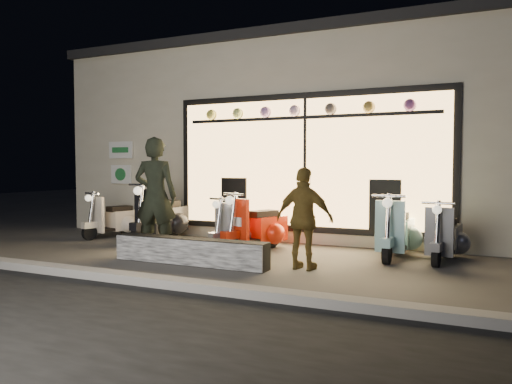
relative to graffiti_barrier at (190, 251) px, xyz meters
The scene contains 12 objects.
ground 0.69m from the graffiti_barrier, 77.90° to the left, with size 40.00×40.00×0.00m, color #383533.
kerb 1.36m from the graffiti_barrier, 84.11° to the right, with size 40.00×0.25×0.12m, color slate.
shop_building 5.95m from the graffiti_barrier, 88.54° to the left, with size 10.20×6.23×4.20m.
graffiti_barrier is the anchor object (origin of this frame).
scooter_silver 1.64m from the graffiti_barrier, 86.50° to the left, with size 0.66×1.26×0.90m.
scooter_red 1.75m from the graffiti_barrier, 75.94° to the left, with size 0.78×1.36×0.99m.
scooter_black 2.67m from the graffiti_barrier, 133.31° to the left, with size 0.50×1.54×1.11m.
scooter_cream 3.54m from the graffiti_barrier, 147.52° to the left, with size 0.64×1.28×0.92m.
scooter_blue 3.38m from the graffiti_barrier, 35.77° to the left, with size 0.47×1.41×1.01m.
scooter_grey 4.01m from the graffiti_barrier, 29.57° to the left, with size 0.50×1.29×0.92m.
man 1.36m from the graffiti_barrier, 153.21° to the left, with size 0.72×0.47×1.97m, color black.
woman 1.82m from the graffiti_barrier, 11.95° to the left, with size 0.86×0.36×1.47m, color brown.
Camera 1 is at (3.89, -7.03, 1.49)m, focal length 35.00 mm.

